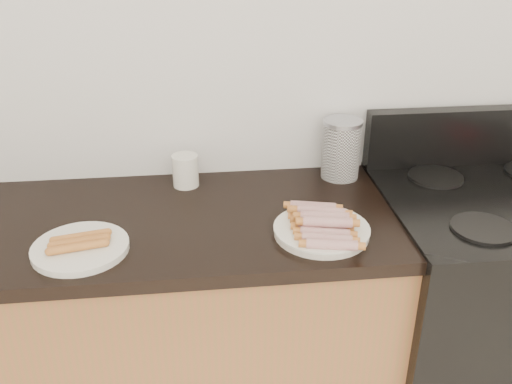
{
  "coord_description": "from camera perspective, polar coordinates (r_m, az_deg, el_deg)",
  "views": [
    {
      "loc": [
        -0.18,
        0.21,
        1.72
      ],
      "look_at": [
        -0.02,
        1.62,
        1.01
      ],
      "focal_mm": 40.0,
      "sensor_mm": 36.0,
      "label": 1
    }
  ],
  "objects": [
    {
      "name": "cabinet_base",
      "position": [
        2.03,
        -20.42,
        -14.79
      ],
      "size": [
        2.2,
        0.59,
        0.86
      ],
      "primitive_type": "cube",
      "color": "brown",
      "rests_on": "floor"
    },
    {
      "name": "counter_slab",
      "position": [
        1.78,
        -22.69,
        -3.77
      ],
      "size": [
        2.2,
        0.62,
        0.04
      ],
      "primitive_type": "cube",
      "color": "black",
      "rests_on": "cabinet_base"
    },
    {
      "name": "stove",
      "position": [
        2.16,
        21.79,
        -11.42
      ],
      "size": [
        0.76,
        0.65,
        0.91
      ],
      "color": "black",
      "rests_on": "floor"
    },
    {
      "name": "wall_back",
      "position": [
        1.85,
        -0.81,
        13.5
      ],
      "size": [
        4.0,
        0.04,
        2.6
      ],
      "primitive_type": "cube",
      "color": "silver",
      "rests_on": "ground"
    },
    {
      "name": "burner_near_left",
      "position": [
        1.72,
        21.79,
        -3.39
      ],
      "size": [
        0.18,
        0.18,
        0.01
      ],
      "primitive_type": "cylinder",
      "color": "black",
      "rests_on": "stove"
    },
    {
      "name": "hotdog_pile",
      "position": [
        1.59,
        6.62,
        -3.04
      ],
      "size": [
        0.14,
        0.28,
        0.05
      ],
      "rotation": [
        0.0,
        0.0,
        -0.26
      ],
      "color": "#A43C2B",
      "rests_on": "main_plate"
    },
    {
      "name": "burner_far_left",
      "position": [
        1.99,
        17.53,
        1.45
      ],
      "size": [
        0.18,
        0.18,
        0.01
      ],
      "primitive_type": "cylinder",
      "color": "black",
      "rests_on": "stove"
    },
    {
      "name": "main_plate",
      "position": [
        1.6,
        6.56,
        -3.96
      ],
      "size": [
        0.34,
        0.34,
        0.02
      ],
      "primitive_type": "cylinder",
      "rotation": [
        0.0,
        0.0,
        0.32
      ],
      "color": "white",
      "rests_on": "counter_slab"
    },
    {
      "name": "canister",
      "position": [
        1.92,
        8.52,
        4.3
      ],
      "size": [
        0.13,
        0.13,
        0.2
      ],
      "rotation": [
        0.0,
        0.0,
        0.43
      ],
      "color": "white",
      "rests_on": "counter_slab"
    },
    {
      "name": "mug",
      "position": [
        1.87,
        -7.07,
        2.14
      ],
      "size": [
        0.1,
        0.1,
        0.11
      ],
      "primitive_type": "cylinder",
      "rotation": [
        0.0,
        0.0,
        0.29
      ],
      "color": "white",
      "rests_on": "counter_slab"
    },
    {
      "name": "stove_panel",
      "position": [
        2.12,
        20.94,
        5.26
      ],
      "size": [
        0.76,
        0.06,
        0.2
      ],
      "primitive_type": "cube",
      "color": "black",
      "rests_on": "stove"
    },
    {
      "name": "plain_sausages",
      "position": [
        1.58,
        -17.25,
        -4.75
      ],
      "size": [
        0.14,
        0.1,
        0.02
      ],
      "rotation": [
        0.0,
        0.0,
        0.21
      ],
      "color": "#C97130",
      "rests_on": "side_plate"
    },
    {
      "name": "side_plate",
      "position": [
        1.59,
        -17.15,
        -5.37
      ],
      "size": [
        0.28,
        0.28,
        0.02
      ],
      "primitive_type": "cylinder",
      "rotation": [
        0.0,
        0.0,
        0.1
      ],
      "color": "white",
      "rests_on": "counter_slab"
    }
  ]
}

